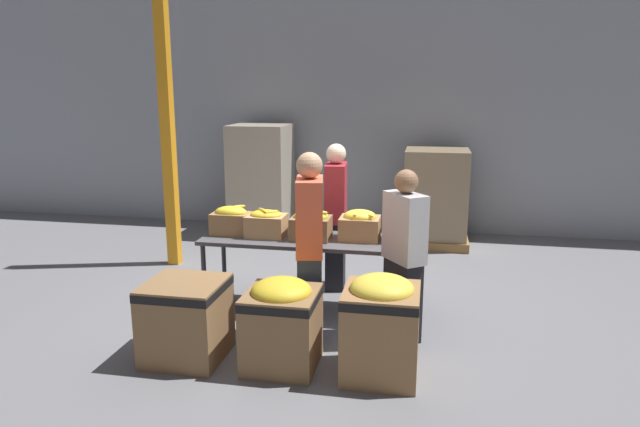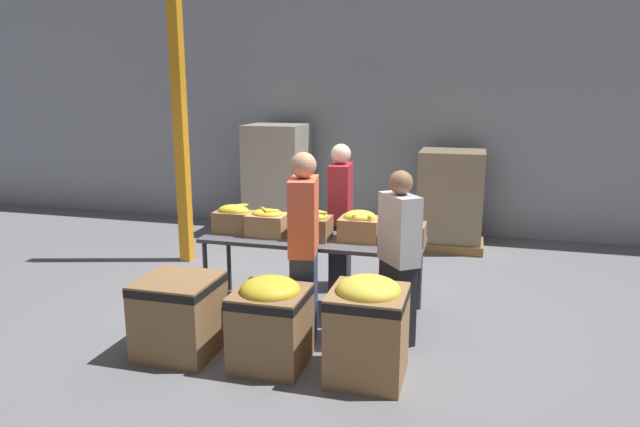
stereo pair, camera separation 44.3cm
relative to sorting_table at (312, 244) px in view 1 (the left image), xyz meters
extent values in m
plane|color=slate|center=(0.00, 0.00, -0.72)|extent=(30.00, 30.00, 0.00)
cube|color=#9399A3|center=(0.00, 3.64, 1.28)|extent=(16.00, 0.08, 4.00)
cube|color=#4C4C51|center=(0.00, 0.00, 0.04)|extent=(2.31, 0.71, 0.04)
cylinder|color=#38383D|center=(-1.09, -0.29, -0.35)|extent=(0.05, 0.05, 0.74)
cylinder|color=#38383D|center=(1.09, -0.29, -0.35)|extent=(0.05, 0.05, 0.74)
cylinder|color=#38383D|center=(-1.09, 0.29, -0.35)|extent=(0.05, 0.05, 0.74)
cylinder|color=#38383D|center=(1.09, 0.29, -0.35)|extent=(0.05, 0.05, 0.74)
cube|color=olive|center=(-0.89, 0.01, 0.18)|extent=(0.41, 0.26, 0.23)
ellipsoid|color=yellow|center=(-0.89, 0.01, 0.30)|extent=(0.34, 0.22, 0.13)
ellipsoid|color=yellow|center=(-0.90, 0.04, 0.32)|extent=(0.21, 0.07, 0.05)
ellipsoid|color=yellow|center=(-0.93, 0.02, 0.33)|extent=(0.16, 0.08, 0.04)
ellipsoid|color=yellow|center=(-0.83, 0.08, 0.35)|extent=(0.16, 0.14, 0.05)
cube|color=tan|center=(-0.49, -0.01, 0.17)|extent=(0.40, 0.31, 0.23)
ellipsoid|color=gold|center=(-0.49, -0.01, 0.30)|extent=(0.34, 0.26, 0.10)
ellipsoid|color=gold|center=(-0.53, -0.03, 0.34)|extent=(0.17, 0.20, 0.05)
ellipsoid|color=gold|center=(-0.41, -0.05, 0.33)|extent=(0.14, 0.14, 0.05)
cube|color=olive|center=(-0.01, -0.02, 0.18)|extent=(0.40, 0.33, 0.23)
ellipsoid|color=gold|center=(-0.01, -0.02, 0.30)|extent=(0.36, 0.29, 0.14)
ellipsoid|color=gold|center=(0.10, -0.07, 0.35)|extent=(0.17, 0.12, 0.05)
ellipsoid|color=gold|center=(0.06, -0.01, 0.33)|extent=(0.16, 0.12, 0.05)
cube|color=#A37A4C|center=(0.48, 0.06, 0.18)|extent=(0.41, 0.33, 0.23)
ellipsoid|color=yellow|center=(0.48, 0.06, 0.30)|extent=(0.33, 0.28, 0.14)
ellipsoid|color=yellow|center=(0.46, -0.01, 0.35)|extent=(0.08, 0.16, 0.05)
ellipsoid|color=yellow|center=(0.58, -0.01, 0.33)|extent=(0.15, 0.14, 0.05)
cube|color=olive|center=(0.95, 0.08, 0.16)|extent=(0.41, 0.33, 0.20)
ellipsoid|color=yellow|center=(0.95, 0.08, 0.27)|extent=(0.35, 0.28, 0.08)
ellipsoid|color=yellow|center=(1.01, 0.15, 0.31)|extent=(0.18, 0.10, 0.05)
ellipsoid|color=yellow|center=(1.03, -0.01, 0.30)|extent=(0.18, 0.19, 0.06)
ellipsoid|color=yellow|center=(1.00, 0.17, 0.29)|extent=(0.12, 0.16, 0.05)
cube|color=black|center=(0.97, -0.54, -0.34)|extent=(0.38, 0.41, 0.76)
cube|color=#B2B2B7|center=(0.97, -0.54, 0.36)|extent=(0.43, 0.47, 0.63)
sphere|color=#896042|center=(0.97, -0.54, 0.78)|extent=(0.22, 0.22, 0.22)
cube|color=#2D3856|center=(0.12, -0.70, -0.30)|extent=(0.29, 0.43, 0.84)
cube|color=#EA5B3D|center=(0.12, -0.70, 0.46)|extent=(0.32, 0.51, 0.69)
sphere|color=tan|center=(0.12, -0.70, 0.92)|extent=(0.24, 0.24, 0.24)
cube|color=black|center=(0.13, 0.72, -0.32)|extent=(0.24, 0.40, 0.80)
cube|color=maroon|center=(0.13, 0.72, 0.42)|extent=(0.26, 0.47, 0.66)
sphere|color=beige|center=(0.13, 0.72, 0.86)|extent=(0.23, 0.23, 0.23)
cube|color=olive|center=(-0.86, -1.28, -0.38)|extent=(0.65, 0.65, 0.69)
cube|color=black|center=(-0.86, -1.28, -0.08)|extent=(0.66, 0.66, 0.07)
cube|color=olive|center=(0.00, -1.28, -0.39)|extent=(0.59, 0.59, 0.66)
cube|color=black|center=(0.00, -1.28, -0.11)|extent=(0.60, 0.60, 0.07)
ellipsoid|color=gold|center=(0.00, -1.28, -0.05)|extent=(0.51, 0.51, 0.21)
cube|color=olive|center=(0.83, -1.28, -0.35)|extent=(0.60, 0.60, 0.74)
cube|color=black|center=(0.83, -1.28, -0.03)|extent=(0.61, 0.61, 0.07)
ellipsoid|color=yellow|center=(0.83, -1.28, 0.03)|extent=(0.51, 0.51, 0.21)
cube|color=orange|center=(-2.13, 1.21, 1.28)|extent=(0.15, 0.15, 4.00)
cube|color=olive|center=(1.27, 2.88, -0.66)|extent=(0.99, 0.99, 0.13)
cube|color=#897556|center=(1.27, 2.88, 0.06)|extent=(0.91, 0.91, 1.29)
cube|color=olive|center=(-1.44, 2.97, -0.66)|extent=(0.96, 0.96, 0.13)
cube|color=#A39984|center=(-1.44, 2.97, 0.21)|extent=(0.89, 0.89, 1.61)
camera|label=1|loc=(1.16, -5.60, 1.62)|focal=32.00mm
camera|label=2|loc=(1.59, -5.50, 1.62)|focal=32.00mm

